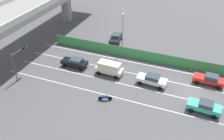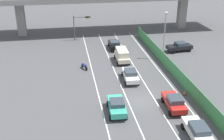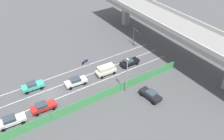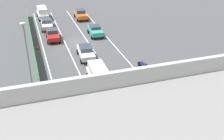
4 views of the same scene
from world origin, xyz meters
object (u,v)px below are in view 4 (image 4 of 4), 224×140
Objects in this scene: car_van_white at (42,12)px; car_van_cream at (98,74)px; car_taxi_teal at (95,30)px; traffic_cone at (37,47)px; car_taxi_orange at (81,14)px; car_sedan_white at (47,23)px; car_sedan_black at (118,108)px; car_sedan_red at (53,34)px; car_hatchback_white at (86,51)px; motorcycle at (144,65)px; traffic_light at (221,112)px; street_lamp at (27,54)px.

car_van_cream is at bearing 97.16° from car_van_white.
traffic_cone is (9.17, 2.65, -0.62)m from car_taxi_teal.
car_sedan_white is at bearing 28.66° from car_taxi_orange.
car_sedan_black is at bearing 97.08° from car_sedan_white.
car_van_cream reaches higher than car_taxi_orange.
car_van_cream is at bearing 82.11° from car_taxi_orange.
car_sedan_red is 5.61m from car_sedan_white.
car_sedan_red is 1.03× the size of car_sedan_black.
car_van_cream reaches higher than car_hatchback_white.
motorcycle is 0.38× the size of traffic_light.
car_sedan_white is 0.60× the size of street_lamp.
car_taxi_teal is (-6.60, 0.24, 0.00)m from car_sedan_red.
street_lamp reaches higher than traffic_light.
traffic_light is 17.57m from street_lamp.
street_lamp is (6.94, 0.32, 3.47)m from car_van_cream.
car_taxi_teal is 0.89× the size of traffic_light.
car_taxi_orange is 0.97× the size of car_hatchback_white.
street_lamp is at bearing 54.95° from car_taxi_teal.
street_lamp reaches higher than car_van_cream.
motorcycle is at bearing 111.00° from car_van_white.
car_sedan_black is 0.57× the size of street_lamp.
car_sedan_black reaches higher than traffic_cone.
street_lamp is (13.13, 2.17, 4.19)m from motorcycle.
car_sedan_red is 0.99× the size of car_van_white.
car_taxi_teal is at bearing -78.58° from motorcycle.
car_van_white is (6.70, -2.54, 0.27)m from car_taxi_orange.
traffic_cone is at bearing -72.87° from car_sedan_black.
motorcycle is at bearing 116.85° from car_sedan_white.
car_van_white is 1.04× the size of car_sedan_black.
car_hatchback_white is 0.95× the size of traffic_light.
car_van_cream is at bearing 114.86° from traffic_cone.
motorcycle is 13.95m from street_lamp.
street_lamp is (10.53, 15.01, 3.76)m from car_taxi_teal.
car_sedan_black is (3.54, 20.90, -0.04)m from car_taxi_teal.
car_hatchback_white is (3.34, 7.72, 0.01)m from car_taxi_teal.
car_van_white is 0.98× the size of car_sedan_white.
car_hatchback_white is at bearing -40.78° from motorcycle.
street_lamp reaches higher than motorcycle.
traffic_light is at bearing 103.13° from car_van_white.
car_van_cream is at bearing 16.59° from motorcycle.
car_sedan_red is 16.19m from street_lamp.
traffic_cone is (5.62, -18.24, -0.59)m from car_sedan_black.
car_taxi_teal is at bearing 139.62° from car_sedan_white.
car_van_white is 7.88× the size of traffic_cone.
car_van_cream reaches higher than car_sedan_black.
traffic_light is at bearing 105.36° from car_sedan_white.
traffic_cone is at bearing 81.37° from car_van_white.
car_sedan_white is at bearing 90.72° from car_van_white.
car_taxi_teal is 9.01m from car_sedan_white.
street_lamp is (3.59, 27.01, 3.45)m from car_van_white.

